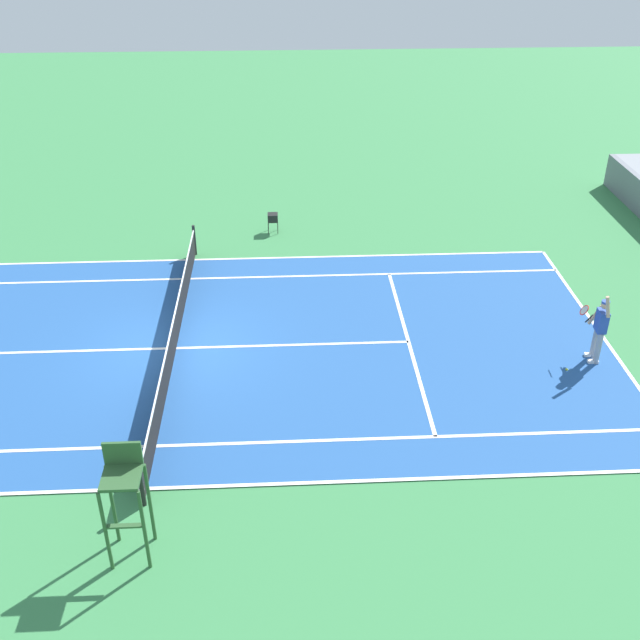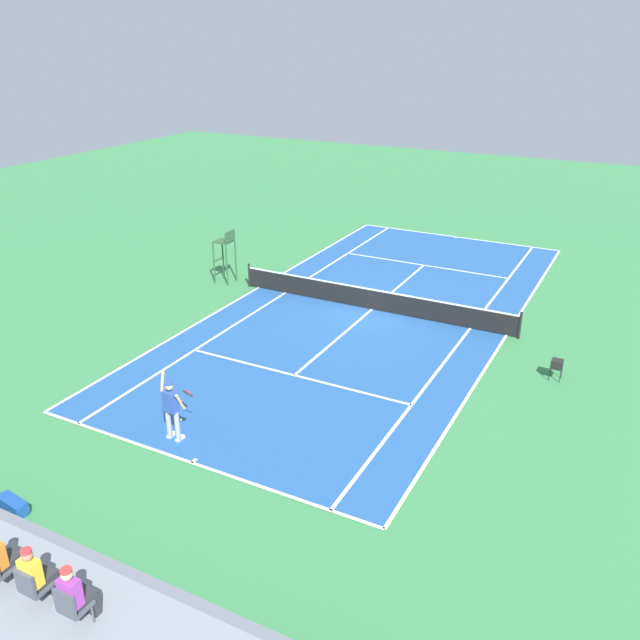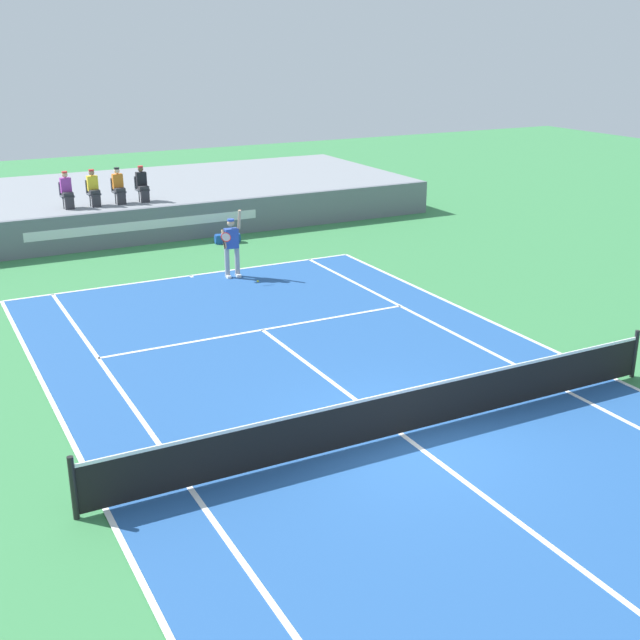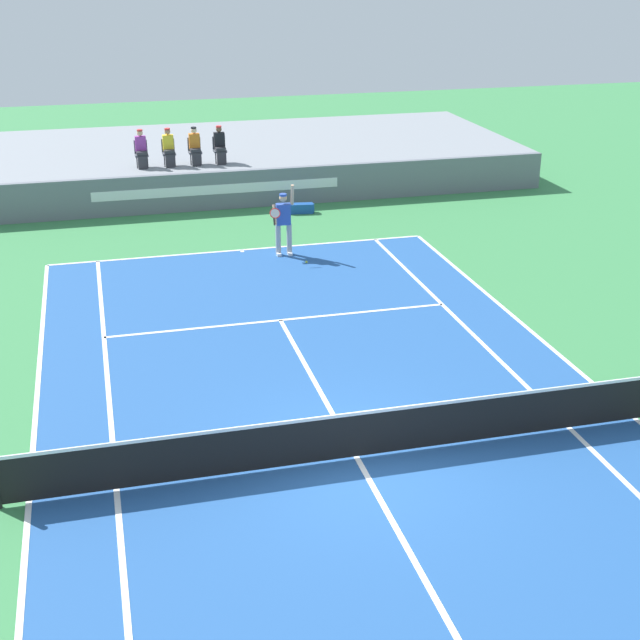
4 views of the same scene
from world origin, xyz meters
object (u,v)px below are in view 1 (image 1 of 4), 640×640
(ball_hopper, at_px, (273,217))
(umpire_chair, at_px, (125,490))
(tennis_player, at_px, (599,328))
(tennis_ball, at_px, (567,370))

(ball_hopper, bearing_deg, umpire_chair, -10.07)
(umpire_chair, bearing_deg, tennis_player, 118.37)
(umpire_chair, bearing_deg, ball_hopper, 169.93)
(tennis_player, height_order, ball_hopper, tennis_player)
(ball_hopper, bearing_deg, tennis_player, 44.15)
(tennis_player, height_order, umpire_chair, umpire_chair)
(umpire_chair, distance_m, ball_hopper, 15.12)
(tennis_player, relative_size, umpire_chair, 0.85)
(tennis_ball, bearing_deg, ball_hopper, -140.33)
(tennis_player, distance_m, tennis_ball, 1.37)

